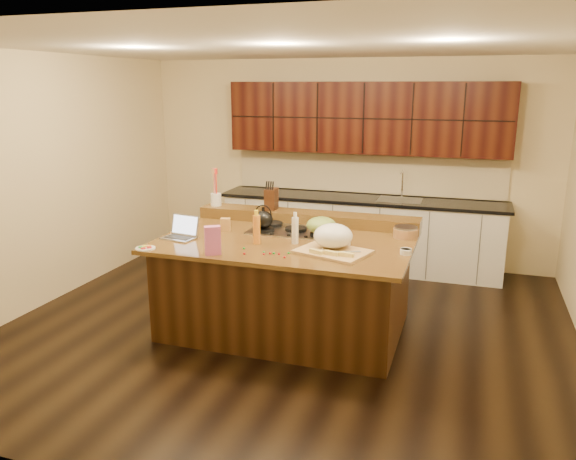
% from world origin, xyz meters
% --- Properties ---
extents(room, '(5.52, 5.02, 2.72)m').
position_xyz_m(room, '(0.00, 0.00, 1.35)').
color(room, black).
rests_on(room, ground).
extents(island, '(2.40, 1.60, 0.92)m').
position_xyz_m(island, '(0.00, 0.00, 0.46)').
color(island, black).
rests_on(island, ground).
extents(back_ledge, '(2.40, 0.30, 0.12)m').
position_xyz_m(back_ledge, '(0.00, 0.70, 0.98)').
color(back_ledge, black).
rests_on(back_ledge, island).
extents(cooktop, '(0.92, 0.52, 0.05)m').
position_xyz_m(cooktop, '(0.00, 0.30, 0.94)').
color(cooktop, gray).
rests_on(cooktop, island).
extents(back_counter, '(3.70, 0.66, 2.40)m').
position_xyz_m(back_counter, '(0.30, 2.23, 0.98)').
color(back_counter, silver).
rests_on(back_counter, ground).
extents(kettle, '(0.22, 0.22, 0.18)m').
position_xyz_m(kettle, '(-0.30, 0.17, 1.05)').
color(kettle, black).
rests_on(kettle, cooktop).
extents(green_bowl, '(0.37, 0.37, 0.16)m').
position_xyz_m(green_bowl, '(0.30, 0.17, 1.04)').
color(green_bowl, olive).
rests_on(green_bowl, cooktop).
extents(laptop, '(0.34, 0.29, 0.22)m').
position_xyz_m(laptop, '(-0.98, -0.26, 0.98)').
color(laptop, '#B7B7BC').
rests_on(laptop, island).
extents(oil_bottle, '(0.09, 0.09, 0.27)m').
position_xyz_m(oil_bottle, '(-0.22, -0.23, 1.06)').
color(oil_bottle, orange).
rests_on(oil_bottle, island).
extents(vinegar_bottle, '(0.08, 0.08, 0.25)m').
position_xyz_m(vinegar_bottle, '(0.12, -0.11, 1.04)').
color(vinegar_bottle, silver).
rests_on(vinegar_bottle, island).
extents(wooden_tray, '(0.71, 0.60, 0.24)m').
position_xyz_m(wooden_tray, '(0.52, -0.25, 1.03)').
color(wooden_tray, tan).
rests_on(wooden_tray, island).
extents(ramekin_a, '(0.12, 0.12, 0.04)m').
position_xyz_m(ramekin_a, '(1.15, -0.11, 0.94)').
color(ramekin_a, white).
rests_on(ramekin_a, island).
extents(ramekin_b, '(0.10, 0.10, 0.04)m').
position_xyz_m(ramekin_b, '(1.15, -0.14, 0.94)').
color(ramekin_b, white).
rests_on(ramekin_b, island).
extents(ramekin_c, '(0.13, 0.13, 0.04)m').
position_xyz_m(ramekin_c, '(0.58, -0.00, 0.94)').
color(ramekin_c, white).
rests_on(ramekin_c, island).
extents(strainer_bowl, '(0.29, 0.29, 0.09)m').
position_xyz_m(strainer_bowl, '(1.08, 0.43, 0.97)').
color(strainer_bowl, '#996B3F').
rests_on(strainer_bowl, island).
extents(kitchen_timer, '(0.10, 0.10, 0.07)m').
position_xyz_m(kitchen_timer, '(0.46, -0.38, 0.96)').
color(kitchen_timer, silver).
rests_on(kitchen_timer, island).
extents(pink_bag, '(0.15, 0.13, 0.25)m').
position_xyz_m(pink_bag, '(-0.45, -0.67, 1.05)').
color(pink_bag, '#CC60A1').
rests_on(pink_bag, island).
extents(candy_plate, '(0.23, 0.23, 0.01)m').
position_xyz_m(candy_plate, '(-1.11, -0.71, 0.93)').
color(candy_plate, white).
rests_on(candy_plate, island).
extents(package_box, '(0.11, 0.09, 0.13)m').
position_xyz_m(package_box, '(-0.69, 0.11, 0.99)').
color(package_box, '#C08A43').
rests_on(package_box, island).
extents(utensil_crock, '(0.14, 0.14, 0.14)m').
position_xyz_m(utensil_crock, '(-1.07, 0.70, 1.11)').
color(utensil_crock, white).
rests_on(utensil_crock, back_ledge).
extents(knife_block, '(0.13, 0.20, 0.23)m').
position_xyz_m(knife_block, '(-0.41, 0.70, 1.16)').
color(knife_block, black).
rests_on(knife_block, back_ledge).
extents(gumdrop_0, '(0.02, 0.02, 0.02)m').
position_xyz_m(gumdrop_0, '(0.02, -0.51, 0.93)').
color(gumdrop_0, red).
rests_on(gumdrop_0, island).
extents(gumdrop_1, '(0.02, 0.02, 0.02)m').
position_xyz_m(gumdrop_1, '(0.05, -0.50, 0.93)').
color(gumdrop_1, '#198C26').
rests_on(gumdrop_1, island).
extents(gumdrop_2, '(0.02, 0.02, 0.02)m').
position_xyz_m(gumdrop_2, '(-0.19, -0.59, 0.93)').
color(gumdrop_2, red).
rests_on(gumdrop_2, island).
extents(gumdrop_3, '(0.02, 0.02, 0.02)m').
position_xyz_m(gumdrop_3, '(-0.04, -0.50, 0.93)').
color(gumdrop_3, '#198C26').
rests_on(gumdrop_3, island).
extents(gumdrop_4, '(0.02, 0.02, 0.02)m').
position_xyz_m(gumdrop_4, '(0.18, -0.58, 0.93)').
color(gumdrop_4, red).
rests_on(gumdrop_4, island).
extents(gumdrop_5, '(0.02, 0.02, 0.02)m').
position_xyz_m(gumdrop_5, '(0.17, -0.45, 0.93)').
color(gumdrop_5, '#198C26').
rests_on(gumdrop_5, island).
extents(gumdrop_6, '(0.02, 0.02, 0.02)m').
position_xyz_m(gumdrop_6, '(0.10, -0.51, 0.93)').
color(gumdrop_6, red).
rests_on(gumdrop_6, island).
extents(gumdrop_7, '(0.02, 0.02, 0.02)m').
position_xyz_m(gumdrop_7, '(-0.26, -0.44, 0.93)').
color(gumdrop_7, '#198C26').
rests_on(gumdrop_7, island).
extents(gumdrop_8, '(0.02, 0.02, 0.02)m').
position_xyz_m(gumdrop_8, '(-0.03, -0.55, 0.93)').
color(gumdrop_8, red).
rests_on(gumdrop_8, island).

